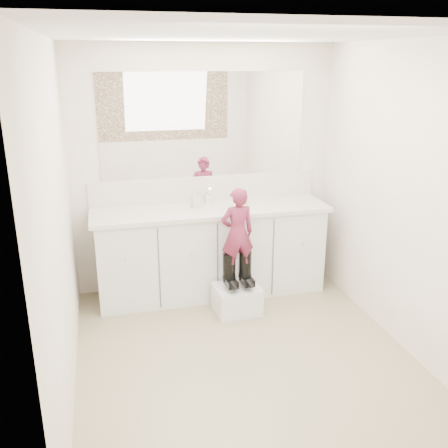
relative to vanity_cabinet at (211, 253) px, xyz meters
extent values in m
plane|color=#877958|center=(0.00, -1.23, -0.42)|extent=(3.00, 3.00, 0.00)
plane|color=white|center=(0.00, -1.23, 1.97)|extent=(3.00, 3.00, 0.00)
plane|color=beige|center=(0.00, 0.27, 0.77)|extent=(2.60, 0.00, 2.60)
plane|color=beige|center=(0.00, -2.73, 0.77)|extent=(2.60, 0.00, 2.60)
plane|color=beige|center=(-1.30, -1.23, 0.78)|extent=(0.00, 3.00, 3.00)
plane|color=beige|center=(1.30, -1.23, 0.78)|extent=(0.00, 3.00, 3.00)
cube|color=silver|center=(0.00, 0.00, 0.00)|extent=(2.20, 0.55, 0.85)
cube|color=beige|center=(0.00, -0.01, 0.45)|extent=(2.28, 0.58, 0.04)
cube|color=beige|center=(0.00, 0.26, 0.59)|extent=(2.28, 0.03, 0.25)
cube|color=white|center=(0.00, 0.26, 1.22)|extent=(2.00, 0.02, 1.00)
cube|color=#472819|center=(0.00, -2.71, 1.22)|extent=(2.00, 0.01, 1.20)
cylinder|color=silver|center=(0.00, 0.15, 0.52)|extent=(0.08, 0.08, 0.10)
imported|color=beige|center=(0.32, -0.04, 0.52)|extent=(0.13, 0.13, 0.11)
imported|color=beige|center=(-0.13, 0.06, 0.55)|extent=(0.10, 0.10, 0.18)
cube|color=silver|center=(0.13, -0.48, -0.30)|extent=(0.43, 0.36, 0.26)
imported|color=#B2365A|center=(0.13, -0.48, 0.35)|extent=(0.32, 0.22, 0.84)
cylinder|color=#DA54A1|center=(0.20, -0.48, 0.48)|extent=(0.14, 0.02, 0.06)
camera|label=1|loc=(-1.00, -4.49, 1.83)|focal=40.00mm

